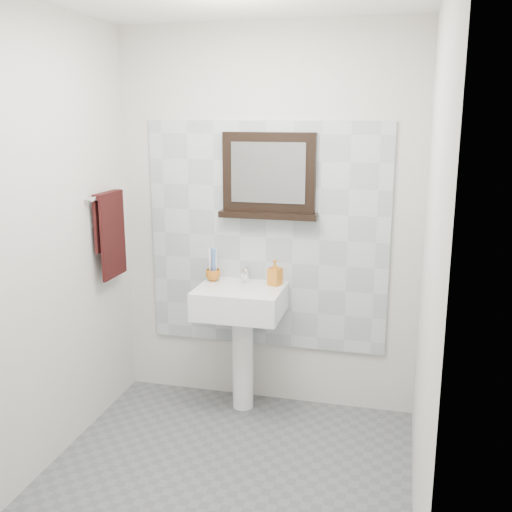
{
  "coord_description": "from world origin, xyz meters",
  "views": [
    {
      "loc": [
        0.88,
        -2.67,
        1.94
      ],
      "look_at": [
        0.07,
        0.55,
        1.15
      ],
      "focal_mm": 42.0,
      "sensor_mm": 36.0,
      "label": 1
    }
  ],
  "objects": [
    {
      "name": "back_wall",
      "position": [
        0.0,
        1.1,
        1.25
      ],
      "size": [
        2.0,
        0.01,
        2.5
      ],
      "primitive_type": "cube",
      "color": "silver",
      "rests_on": "ground"
    },
    {
      "name": "front_wall",
      "position": [
        0.0,
        -1.1,
        1.25
      ],
      "size": [
        2.0,
        0.01,
        2.5
      ],
      "primitive_type": "cube",
      "color": "silver",
      "rests_on": "ground"
    },
    {
      "name": "floor",
      "position": [
        0.0,
        0.0,
        0.0
      ],
      "size": [
        2.0,
        2.2,
        0.01
      ],
      "primitive_type": "cube",
      "color": "#5B5E60",
      "rests_on": "ground"
    },
    {
      "name": "toothbrushes",
      "position": [
        -0.33,
        0.97,
        0.98
      ],
      "size": [
        0.05,
        0.04,
        0.21
      ],
      "color": "white",
      "rests_on": "toothbrush_cup"
    },
    {
      "name": "soap_dispenser",
      "position": [
        0.09,
        0.97,
        0.94
      ],
      "size": [
        0.1,
        0.1,
        0.17
      ],
      "primitive_type": "imported",
      "rotation": [
        0.0,
        0.0,
        -0.4
      ],
      "color": "#C85117",
      "rests_on": "pedestal_sink"
    },
    {
      "name": "framed_mirror",
      "position": [
        0.02,
        1.06,
        1.54
      ],
      "size": [
        0.64,
        0.11,
        0.54
      ],
      "color": "black",
      "rests_on": "back_wall"
    },
    {
      "name": "pedestal_sink",
      "position": [
        -0.12,
        0.87,
        0.68
      ],
      "size": [
        0.55,
        0.44,
        0.96
      ],
      "color": "white",
      "rests_on": "ground"
    },
    {
      "name": "towel_bar",
      "position": [
        -0.95,
        0.74,
        1.44
      ],
      "size": [
        0.07,
        0.4,
        0.03
      ],
      "color": "silver",
      "rests_on": "left_wall"
    },
    {
      "name": "right_wall",
      "position": [
        1.0,
        0.0,
        1.25
      ],
      "size": [
        0.01,
        2.2,
        2.5
      ],
      "primitive_type": "cube",
      "color": "silver",
      "rests_on": "ground"
    },
    {
      "name": "toothbrush_cup",
      "position": [
        -0.33,
        0.97,
        0.9
      ],
      "size": [
        0.12,
        0.12,
        0.08
      ],
      "primitive_type": "imported",
      "rotation": [
        0.0,
        0.0,
        -0.32
      ],
      "color": "#BE6716",
      "rests_on": "pedestal_sink"
    },
    {
      "name": "left_wall",
      "position": [
        -1.0,
        0.0,
        1.25
      ],
      "size": [
        0.01,
        2.2,
        2.5
      ],
      "primitive_type": "cube",
      "color": "silver",
      "rests_on": "ground"
    },
    {
      "name": "hand_towel",
      "position": [
        -0.94,
        0.74,
        1.23
      ],
      "size": [
        0.06,
        0.3,
        0.55
      ],
      "color": "black",
      "rests_on": "towel_bar"
    },
    {
      "name": "splashback",
      "position": [
        0.0,
        1.09,
        1.15
      ],
      "size": [
        1.6,
        0.02,
        1.5
      ],
      "primitive_type": "cube",
      "color": "#B0BABF",
      "rests_on": "back_wall"
    }
  ]
}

